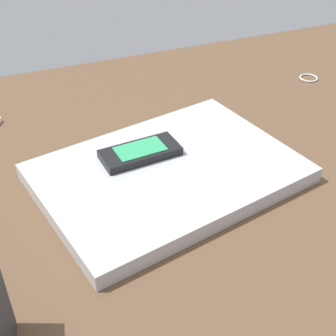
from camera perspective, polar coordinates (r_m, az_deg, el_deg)
desk_surface at (r=70.67cm, az=2.44°, el=-0.17°), size 120.00×80.00×3.00cm
laptop_closed at (r=65.48cm, az=0.00°, el=-0.62°), size 38.57×30.59×2.25cm
cell_phone_on_laptop at (r=66.66cm, az=-3.36°, el=1.90°), size 11.41×5.84×1.30cm
key_ring at (r=97.51cm, az=16.55°, el=10.33°), size 3.57×3.57×0.36cm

